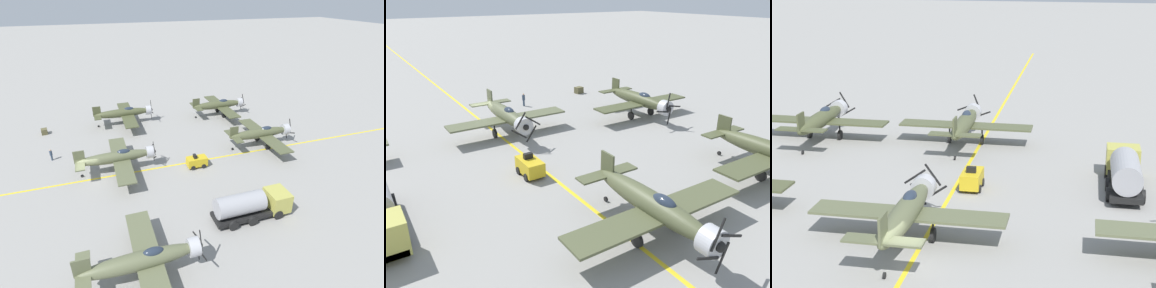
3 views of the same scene
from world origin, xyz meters
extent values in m
plane|color=gray|center=(0.00, 0.00, 0.00)|extent=(400.00, 400.00, 0.00)
cube|color=yellow|center=(0.00, 0.00, 0.00)|extent=(0.30, 160.00, 0.01)
ellipsoid|color=#494E2F|center=(-16.01, 6.16, 2.05)|extent=(1.50, 9.50, 1.42)
cylinder|color=#B7B7BC|center=(-16.01, 10.61, 2.05)|extent=(1.58, 0.90, 1.58)
ellipsoid|color=#232D3D|center=(-16.01, 7.30, 2.61)|extent=(0.80, 1.70, 0.76)
cube|color=#494E2F|center=(-16.01, 6.92, 1.71)|extent=(12.00, 2.10, 0.16)
cube|color=#494E2F|center=(-16.01, 2.07, 2.20)|extent=(4.40, 1.10, 0.12)
cube|color=#494E2F|center=(-16.01, 2.07, 2.85)|extent=(0.14, 1.30, 1.60)
sphere|color=black|center=(-16.01, 11.11, 2.05)|extent=(0.56, 0.56, 0.56)
cube|color=black|center=(-15.85, 11.11, 2.91)|extent=(0.47, 0.06, 1.75)
cube|color=black|center=(-16.87, 11.11, 2.21)|extent=(1.75, 0.06, 0.47)
cube|color=black|center=(-16.18, 11.11, 1.19)|extent=(0.47, 0.06, 1.75)
cube|color=black|center=(-15.15, 11.11, 1.89)|extent=(1.75, 0.06, 0.47)
cylinder|color=black|center=(-17.51, 6.92, 1.08)|extent=(0.14, 0.14, 1.26)
cylinder|color=black|center=(-17.51, 6.92, 0.45)|extent=(0.22, 0.90, 0.90)
cylinder|color=black|center=(-14.51, 6.92, 1.08)|extent=(0.14, 0.14, 1.26)
cylinder|color=black|center=(-14.51, 6.92, 0.45)|extent=(0.22, 0.90, 0.90)
cylinder|color=black|center=(-16.01, 2.01, 0.18)|extent=(0.12, 0.36, 0.36)
ellipsoid|color=#5A5F40|center=(-0.91, 3.31, 2.05)|extent=(1.50, 9.50, 1.42)
cylinder|color=#B7B7BC|center=(-0.91, 7.76, 2.05)|extent=(1.58, 0.90, 1.58)
ellipsoid|color=#232D3D|center=(-0.91, 4.45, 2.61)|extent=(0.80, 1.70, 0.76)
cube|color=#5A5F40|center=(-0.91, 4.07, 1.71)|extent=(12.00, 2.10, 0.16)
cube|color=#5A5F40|center=(-0.91, -0.78, 2.20)|extent=(4.40, 1.10, 0.12)
cube|color=#5A5F40|center=(-0.91, -0.78, 2.85)|extent=(0.14, 1.30, 1.60)
sphere|color=black|center=(-0.91, 8.26, 2.05)|extent=(0.56, 0.56, 0.56)
cube|color=black|center=(-1.62, 8.26, 2.56)|extent=(1.51, 0.06, 1.13)
cube|color=black|center=(-1.42, 8.26, 1.34)|extent=(1.13, 0.06, 1.51)
cube|color=black|center=(-0.20, 8.26, 1.54)|extent=(1.51, 0.06, 1.13)
cube|color=black|center=(-0.40, 8.26, 2.76)|extent=(1.13, 0.06, 1.51)
cylinder|color=black|center=(-2.41, 4.07, 1.08)|extent=(0.14, 0.14, 1.26)
cylinder|color=black|center=(-2.41, 4.07, 0.45)|extent=(0.22, 0.90, 0.90)
cylinder|color=black|center=(0.59, 4.07, 1.08)|extent=(0.14, 0.14, 1.26)
cylinder|color=black|center=(0.59, 4.07, 0.45)|extent=(0.22, 0.90, 0.90)
cylinder|color=black|center=(-0.91, -0.84, 0.18)|extent=(0.12, 0.36, 0.36)
ellipsoid|color=#4B5032|center=(-14.56, 23.06, 2.05)|extent=(1.50, 9.50, 1.42)
cylinder|color=#B7B7BC|center=(-14.56, 27.51, 2.05)|extent=(1.57, 0.90, 1.58)
ellipsoid|color=#232D3D|center=(-14.56, 24.20, 2.61)|extent=(0.80, 1.70, 0.76)
cube|color=#4B5032|center=(-14.56, 23.82, 1.71)|extent=(12.00, 2.10, 0.16)
cube|color=#4B5032|center=(-14.56, 18.97, 2.20)|extent=(4.40, 1.10, 0.12)
cube|color=#4B5032|center=(-14.56, 18.97, 2.85)|extent=(0.14, 1.30, 1.60)
sphere|color=black|center=(-14.56, 28.01, 2.05)|extent=(0.56, 0.56, 0.56)
cube|color=black|center=(-13.80, 28.01, 1.61)|extent=(1.58, 0.06, 1.00)
cube|color=black|center=(-14.12, 28.01, 2.81)|extent=(1.00, 0.06, 1.58)
cube|color=black|center=(-15.31, 28.01, 2.49)|extent=(1.58, 0.06, 1.00)
cube|color=black|center=(-15.00, 28.01, 1.29)|extent=(1.00, 0.06, 1.58)
cylinder|color=black|center=(-16.06, 23.82, 1.08)|extent=(0.14, 0.14, 1.26)
cylinder|color=black|center=(-16.06, 23.82, 0.45)|extent=(0.22, 0.90, 0.90)
cylinder|color=black|center=(-13.06, 23.82, 1.08)|extent=(0.14, 0.14, 1.26)
cylinder|color=black|center=(-13.06, 23.82, 0.45)|extent=(0.22, 0.90, 0.90)
cylinder|color=black|center=(-14.56, 18.91, 0.18)|extent=(0.12, 0.36, 0.36)
ellipsoid|color=#5D6244|center=(16.09, 3.39, 2.05)|extent=(1.50, 9.50, 1.42)
cylinder|color=#B7B7BC|center=(16.09, 7.84, 2.05)|extent=(1.58, 0.90, 1.58)
ellipsoid|color=#232D3D|center=(16.09, 4.53, 2.61)|extent=(0.80, 1.70, 0.76)
cube|color=#5D6244|center=(16.09, 4.15, 1.71)|extent=(12.00, 2.10, 0.16)
cube|color=#5D6244|center=(16.09, -0.70, 2.20)|extent=(4.40, 1.10, 0.12)
cube|color=#5D6244|center=(16.09, -0.70, 2.85)|extent=(0.14, 1.30, 1.60)
sphere|color=black|center=(16.09, 8.34, 2.05)|extent=(0.56, 0.56, 0.56)
cube|color=black|center=(16.41, 8.34, 2.87)|extent=(0.76, 0.06, 1.68)
cube|color=black|center=(15.28, 8.34, 2.37)|extent=(1.68, 0.06, 0.76)
cube|color=black|center=(15.77, 8.34, 1.23)|extent=(0.76, 0.06, 1.68)
cube|color=black|center=(16.91, 8.34, 1.73)|extent=(1.68, 0.06, 0.76)
cylinder|color=black|center=(14.59, 4.15, 1.08)|extent=(0.14, 0.14, 1.26)
cylinder|color=black|center=(14.59, 4.15, 0.45)|extent=(0.22, 0.90, 0.90)
cylinder|color=black|center=(17.59, 4.15, 1.08)|extent=(0.14, 0.14, 1.26)
cylinder|color=black|center=(17.59, 4.15, 0.45)|extent=(0.22, 0.90, 0.90)
ellipsoid|color=#505537|center=(-1.33, 24.02, 2.05)|extent=(1.50, 9.50, 1.42)
cylinder|color=#B7B7BC|center=(-1.33, 28.47, 2.05)|extent=(1.58, 0.90, 1.58)
ellipsoid|color=#232D3D|center=(-1.33, 25.16, 2.61)|extent=(0.80, 1.70, 0.76)
cube|color=#505537|center=(-1.33, 24.78, 1.71)|extent=(12.00, 2.10, 0.16)
cube|color=#505537|center=(-1.33, 19.93, 2.20)|extent=(4.40, 1.10, 0.12)
cube|color=#505537|center=(-1.33, 19.93, 2.85)|extent=(0.14, 1.30, 1.60)
sphere|color=black|center=(-1.33, 28.97, 2.05)|extent=(0.56, 0.56, 0.56)
cube|color=black|center=(-1.66, 28.97, 1.24)|extent=(0.78, 0.06, 1.68)
cube|color=black|center=(-0.52, 28.97, 1.72)|extent=(1.68, 0.06, 0.78)
cube|color=black|center=(-1.01, 28.97, 2.86)|extent=(0.78, 0.06, 1.68)
cube|color=black|center=(-2.15, 28.97, 2.38)|extent=(1.68, 0.06, 0.78)
cylinder|color=black|center=(-2.83, 24.78, 1.08)|extent=(0.14, 0.14, 1.26)
cylinder|color=black|center=(-2.83, 24.78, 0.45)|extent=(0.22, 0.90, 0.90)
cylinder|color=black|center=(0.17, 24.78, 1.08)|extent=(0.14, 0.14, 1.26)
cylinder|color=black|center=(0.17, 24.78, 0.45)|extent=(0.22, 0.90, 0.90)
cylinder|color=black|center=(-1.33, 19.87, 0.18)|extent=(0.12, 0.36, 0.36)
cube|color=black|center=(12.27, 15.30, 0.62)|extent=(2.25, 8.00, 0.40)
cube|color=#B2AD4C|center=(12.27, 18.26, 1.42)|extent=(2.50, 2.08, 2.00)
cylinder|color=#9E9EA3|center=(12.27, 13.98, 1.93)|extent=(2.10, 4.96, 2.10)
cylinder|color=black|center=(11.08, 17.78, 0.50)|extent=(0.30, 1.00, 1.00)
cylinder|color=black|center=(13.45, 17.78, 0.50)|extent=(0.30, 1.00, 1.00)
cylinder|color=black|center=(11.08, 14.90, 0.50)|extent=(0.30, 1.00, 1.00)
cylinder|color=black|center=(13.45, 14.90, 0.50)|extent=(0.30, 1.00, 1.00)
cylinder|color=black|center=(11.08, 12.82, 0.50)|extent=(0.30, 1.00, 1.00)
cylinder|color=black|center=(13.45, 12.82, 0.50)|extent=(0.30, 1.00, 1.00)
cube|color=gold|center=(1.28, 13.43, 0.80)|extent=(1.40, 2.60, 1.10)
cube|color=black|center=(1.28, 13.17, 1.57)|extent=(0.70, 0.36, 0.44)
cylinder|color=black|center=(0.59, 14.15, 0.30)|extent=(0.20, 0.60, 0.60)
cylinder|color=black|center=(1.96, 14.15, 0.30)|extent=(0.20, 0.60, 0.60)
cylinder|color=black|center=(0.59, 12.72, 0.30)|extent=(0.20, 0.60, 0.60)
cylinder|color=black|center=(1.96, 12.72, 0.30)|extent=(0.20, 0.60, 0.60)
cylinder|color=#334256|center=(-6.63, -4.64, 0.39)|extent=(0.24, 0.24, 0.78)
cylinder|color=#334256|center=(-6.63, -4.64, 1.10)|extent=(0.36, 0.36, 0.65)
sphere|color=tan|center=(-6.63, -4.64, 1.53)|extent=(0.21, 0.21, 0.21)
cube|color=brown|center=(-16.06, -6.37, 0.44)|extent=(1.17, 1.02, 0.88)
camera|label=1|loc=(32.87, 1.95, 20.58)|focal=28.00mm
camera|label=2|loc=(12.41, 37.70, 13.37)|focal=35.00mm
camera|label=3|loc=(9.09, -30.26, 16.78)|focal=60.00mm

